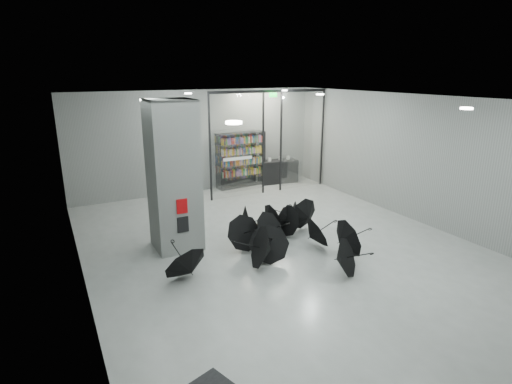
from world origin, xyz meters
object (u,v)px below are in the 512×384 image
column (174,176)px  umbrella_cluster (278,239)px  shop_counter (278,171)px  bookshelf (241,160)px

column → umbrella_cluster: size_ratio=0.74×
column → shop_counter: bearing=37.7°
column → umbrella_cluster: column is taller
column → umbrella_cluster: 3.27m
bookshelf → shop_counter: bearing=-10.7°
bookshelf → umbrella_cluster: (-1.86, -6.24, -0.83)m
column → bookshelf: size_ratio=1.75×
shop_counter → umbrella_cluster: 7.06m
umbrella_cluster → column: bearing=147.8°
bookshelf → column: bearing=-137.3°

